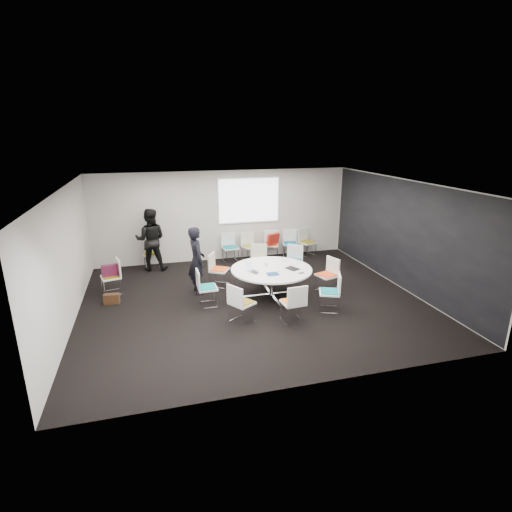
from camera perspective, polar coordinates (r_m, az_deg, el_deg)
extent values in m
cube|color=black|center=(9.77, -0.52, -6.49)|extent=(8.00, 7.00, 0.04)
cube|color=white|center=(9.00, -0.57, 10.28)|extent=(8.00, 7.00, 0.04)
cube|color=#B4AFA9|center=(12.62, -4.60, 5.77)|extent=(8.00, 0.04, 2.80)
cube|color=#B4AFA9|center=(6.14, 7.84, -7.18)|extent=(8.00, 0.04, 2.80)
cube|color=#B4AFA9|center=(9.18, -25.62, -0.40)|extent=(0.04, 7.00, 2.80)
cube|color=#B4AFA9|center=(10.97, 20.25, 2.95)|extent=(0.04, 7.00, 2.80)
cube|color=black|center=(10.95, 20.12, 2.94)|extent=(0.01, 6.94, 2.74)
cube|color=silver|center=(10.00, 2.17, -5.53)|extent=(0.90, 0.90, 0.08)
cylinder|color=silver|center=(9.88, 2.19, -3.79)|extent=(0.10, 0.10, 0.65)
cylinder|color=white|center=(9.76, 2.21, -1.91)|extent=(1.98, 1.98, 0.04)
cube|color=white|center=(12.65, -1.01, 7.92)|extent=(1.90, 0.03, 1.35)
cube|color=silver|center=(10.36, 9.97, -3.96)|extent=(0.53, 0.53, 0.42)
cube|color=white|center=(10.28, 10.04, -2.76)|extent=(0.56, 0.58, 0.04)
cube|color=red|center=(10.27, 10.04, -2.61)|extent=(0.49, 0.50, 0.03)
cube|color=white|center=(10.34, 10.95, -1.34)|extent=(0.18, 0.45, 0.42)
cube|color=silver|center=(11.31, 5.31, -1.90)|extent=(0.58, 0.58, 0.42)
cube|color=white|center=(11.24, 5.34, -0.80)|extent=(0.63, 0.62, 0.04)
cube|color=#095982|center=(11.23, 5.35, -0.65)|extent=(0.54, 0.54, 0.03)
cube|color=white|center=(11.37, 5.61, 0.62)|extent=(0.41, 0.28, 0.42)
cube|color=silver|center=(11.32, 0.34, -1.81)|extent=(0.53, 0.53, 0.42)
cube|color=white|center=(11.24, 0.35, -0.71)|extent=(0.57, 0.56, 0.04)
cube|color=olive|center=(11.24, 0.35, -0.56)|extent=(0.50, 0.49, 0.03)
cube|color=white|center=(11.38, 0.40, 0.72)|extent=(0.45, 0.18, 0.42)
cube|color=silver|center=(10.63, -5.22, -3.18)|extent=(0.57, 0.57, 0.42)
cube|color=white|center=(10.56, -5.25, -2.01)|extent=(0.61, 0.62, 0.04)
cube|color=#D54B14|center=(10.55, -5.26, -1.86)|extent=(0.53, 0.54, 0.03)
cube|color=white|center=(10.55, -6.36, -0.74)|extent=(0.26, 0.42, 0.42)
cube|color=silver|center=(9.50, -6.91, -5.82)|extent=(0.43, 0.43, 0.42)
cube|color=white|center=(9.41, -6.96, -4.54)|extent=(0.45, 0.47, 0.04)
cube|color=#0A787C|center=(9.40, -6.97, -4.37)|extent=(0.39, 0.41, 0.03)
cube|color=white|center=(9.30, -8.29, -3.34)|extent=(0.04, 0.46, 0.42)
cube|color=silver|center=(8.65, -1.99, -8.11)|extent=(0.58, 0.58, 0.42)
cube|color=white|center=(8.56, -2.01, -6.73)|extent=(0.62, 0.62, 0.04)
cube|color=brown|center=(8.55, -2.01, -6.54)|extent=(0.53, 0.54, 0.03)
cube|color=white|center=(8.33, -3.05, -5.71)|extent=(0.27, 0.41, 0.42)
cube|color=silver|center=(8.70, 5.27, -8.03)|extent=(0.45, 0.45, 0.42)
cube|color=white|center=(8.61, 5.31, -6.65)|extent=(0.49, 0.47, 0.04)
cube|color=orange|center=(8.59, 5.31, -6.47)|extent=(0.43, 0.41, 0.03)
cube|color=white|center=(8.34, 5.95, -5.76)|extent=(0.46, 0.07, 0.42)
cube|color=silver|center=(9.33, 10.34, -6.44)|extent=(0.55, 0.55, 0.42)
cube|color=white|center=(9.24, 10.41, -5.13)|extent=(0.58, 0.59, 0.04)
cube|color=#0B6D78|center=(9.23, 10.43, -4.96)|extent=(0.50, 0.51, 0.03)
cube|color=white|center=(9.17, 11.80, -3.84)|extent=(0.20, 0.44, 0.42)
cube|color=silver|center=(12.59, -3.68, 0.15)|extent=(0.46, 0.46, 0.42)
cube|color=white|center=(12.52, -3.70, 1.16)|extent=(0.51, 0.49, 0.04)
cube|color=#076E7A|center=(12.51, -3.70, 1.29)|extent=(0.44, 0.42, 0.03)
cube|color=white|center=(12.65, -4.01, 2.41)|extent=(0.46, 0.09, 0.42)
cube|color=silver|center=(12.69, -0.80, 0.33)|extent=(0.51, 0.51, 0.42)
cube|color=white|center=(12.62, -0.80, 1.33)|extent=(0.55, 0.54, 0.04)
cube|color=olive|center=(12.61, -0.80, 1.46)|extent=(0.48, 0.47, 0.03)
cube|color=white|center=(12.74, -1.26, 2.55)|extent=(0.45, 0.15, 0.42)
cube|color=silver|center=(12.91, 2.15, 0.62)|extent=(0.53, 0.53, 0.42)
cube|color=white|center=(12.84, 2.16, 1.60)|extent=(0.57, 0.56, 0.04)
cube|color=#D04E17|center=(12.83, 2.16, 1.73)|extent=(0.50, 0.48, 0.03)
cube|color=white|center=(12.98, 2.18, 2.83)|extent=(0.45, 0.17, 0.42)
cube|color=silver|center=(13.07, 4.88, 0.79)|extent=(0.50, 0.50, 0.42)
cube|color=white|center=(13.01, 4.90, 1.76)|extent=(0.54, 0.53, 0.04)
cube|color=#0B597D|center=(13.00, 4.91, 1.88)|extent=(0.47, 0.46, 0.03)
cube|color=white|center=(13.15, 4.81, 2.97)|extent=(0.46, 0.13, 0.42)
cube|color=silver|center=(13.27, 7.31, 0.96)|extent=(0.55, 0.55, 0.42)
cube|color=white|center=(13.21, 7.35, 1.92)|extent=(0.59, 0.58, 0.04)
cube|color=olive|center=(13.20, 7.35, 2.04)|extent=(0.52, 0.51, 0.03)
cube|color=white|center=(13.29, 6.75, 3.07)|extent=(0.44, 0.21, 0.42)
cube|color=silver|center=(10.73, -19.91, -4.00)|extent=(0.51, 0.51, 0.42)
cube|color=white|center=(10.66, -20.03, -2.85)|extent=(0.54, 0.55, 0.04)
cube|color=#726515|center=(10.65, -20.05, -2.70)|extent=(0.47, 0.48, 0.03)
cube|color=white|center=(10.61, -19.05, -1.51)|extent=(0.15, 0.45, 0.42)
cube|color=silver|center=(12.37, -14.59, -0.71)|extent=(0.46, 0.46, 0.42)
cube|color=white|center=(12.30, -14.67, 0.31)|extent=(0.50, 0.48, 0.04)
cube|color=olive|center=(12.29, -14.68, 0.44)|extent=(0.43, 0.41, 0.03)
cube|color=white|center=(12.44, -14.68, 1.60)|extent=(0.46, 0.08, 0.42)
imported|color=black|center=(10.04, -8.47, -0.63)|extent=(0.48, 0.67, 1.72)
imported|color=black|center=(12.03, -14.83, 2.27)|extent=(0.99, 0.83, 1.83)
imported|color=#333338|center=(9.53, -0.15, -2.17)|extent=(0.31, 0.37, 0.03)
cube|color=silver|center=(9.56, -1.12, -1.36)|extent=(0.10, 0.29, 0.22)
cube|color=black|center=(9.76, 5.22, -1.79)|extent=(0.33, 0.37, 0.02)
cube|color=navy|center=(9.36, 2.39, -2.56)|extent=(0.26, 0.21, 0.03)
cube|color=silver|center=(10.17, 4.77, -1.02)|extent=(0.33, 0.26, 0.00)
cube|color=silver|center=(9.91, 6.26, -1.56)|extent=(0.31, 0.23, 0.00)
cylinder|color=white|center=(9.92, 1.44, -1.19)|extent=(0.08, 0.08, 0.09)
cube|color=black|center=(9.49, 6.50, -2.43)|extent=(0.14, 0.08, 0.01)
cube|color=#51152F|center=(10.60, -20.13, -1.94)|extent=(0.42, 0.21, 0.28)
cube|color=#3A2212|center=(10.16, -19.92, -5.77)|extent=(0.37, 0.19, 0.24)
cube|color=#B01E15|center=(12.58, 2.46, 2.49)|extent=(0.47, 0.33, 0.36)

